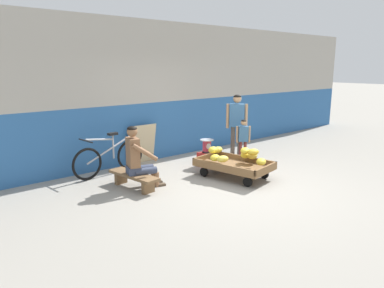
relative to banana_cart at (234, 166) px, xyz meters
The scene contains 12 objects.
ground_plane 0.67m from the banana_cart, 134.43° to the right, with size 80.00×80.00×0.00m, color gray.
back_wall 2.72m from the banana_cart, 100.77° to the left, with size 16.00×0.30×3.17m.
banana_cart is the anchor object (origin of this frame).
banana_pile 0.23m from the banana_cart, 14.00° to the right, with size 0.94×1.49×0.25m.
low_bench 1.99m from the banana_cart, 158.25° to the left, with size 0.45×1.13×0.27m.
vendor_seated 1.93m from the banana_cart, 157.95° to the left, with size 0.73×0.58×1.14m.
plastic_crate 1.00m from the banana_cart, 79.80° to the left, with size 0.36×0.28×0.30m.
weighing_scale 1.02m from the banana_cart, 79.79° to the left, with size 0.30×0.30×0.29m.
bicycle_near_left 2.52m from the banana_cart, 135.01° to the left, with size 1.66×0.48×0.86m.
sign_board 2.26m from the banana_cart, 110.84° to the left, with size 0.70×0.18×0.89m.
customer_adult 1.55m from the banana_cart, 41.16° to the left, with size 0.37×0.37×1.53m.
customer_child 1.10m from the banana_cart, 32.27° to the left, with size 0.27×0.23×1.01m.
Camera 1 is at (-4.62, -4.23, 2.19)m, focal length 33.63 mm.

